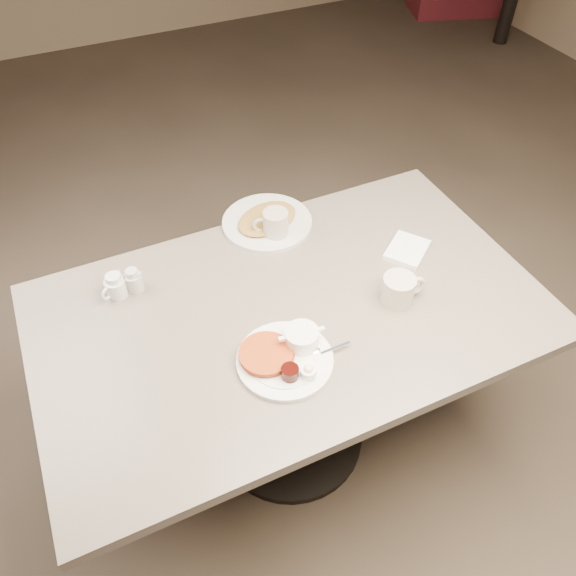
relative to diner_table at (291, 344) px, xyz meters
name	(u,v)px	position (x,y,z in m)	size (l,w,h in m)	color
room	(292,108)	(0.00, 0.00, 0.82)	(7.04, 8.04, 2.84)	#4C3F33
diner_table	(291,344)	(0.00, 0.00, 0.00)	(1.50, 0.90, 0.75)	slate
main_plate	(286,354)	(-0.09, -0.16, 0.19)	(0.34, 0.30, 0.07)	white
coffee_mug_near	(399,289)	(0.31, -0.10, 0.22)	(0.14, 0.11, 0.09)	beige
napkin	(407,250)	(0.45, 0.07, 0.18)	(0.18, 0.18, 0.02)	white
coffee_mug_far	(275,225)	(0.09, 0.32, 0.22)	(0.13, 0.11, 0.10)	#BAADA0
creamer_left	(115,286)	(-0.46, 0.27, 0.21)	(0.09, 0.08, 0.08)	silver
creamer_right	(133,281)	(-0.40, 0.27, 0.21)	(0.07, 0.06, 0.08)	#B8B8B3
hash_plate	(267,221)	(0.09, 0.39, 0.18)	(0.40, 0.40, 0.04)	silver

